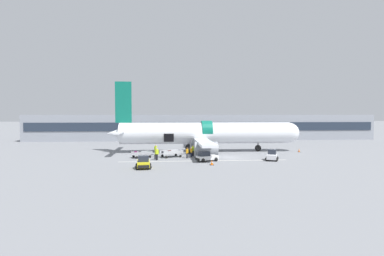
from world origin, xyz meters
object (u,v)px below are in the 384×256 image
(baggage_tug_mid, at_px, (272,156))
(baggage_cart_queued, at_px, (142,154))
(ground_crew_helper, at_px, (193,150))
(baggage_tug_rear, at_px, (206,157))
(ground_crew_supervisor, at_px, (187,153))
(ground_crew_loader_b, at_px, (191,152))
(ground_crew_loader_a, at_px, (157,153))
(suitcase_on_tarmac_upright, at_px, (155,157))
(baggage_tug_lead, at_px, (143,163))
(airplane, at_px, (204,134))
(baggage_cart_loading, at_px, (172,153))
(ground_crew_driver, at_px, (156,150))

(baggage_tug_mid, height_order, baggage_cart_queued, baggage_tug_mid)
(baggage_cart_queued, relative_size, ground_crew_helper, 2.26)
(baggage_tug_rear, height_order, ground_crew_supervisor, ground_crew_supervisor)
(ground_crew_loader_b, relative_size, ground_crew_helper, 0.90)
(ground_crew_loader_a, distance_m, suitcase_on_tarmac_upright, 1.27)
(baggage_tug_lead, xyz_separation_m, baggage_tug_rear, (8.49, 5.03, -0.09))
(airplane, bearing_deg, baggage_cart_loading, -132.95)
(ground_crew_loader_a, bearing_deg, baggage_tug_rear, -13.29)
(ground_crew_driver, xyz_separation_m, suitcase_on_tarmac_upright, (0.11, -4.60, -0.59))
(ground_crew_loader_b, bearing_deg, ground_crew_driver, 153.50)
(baggage_cart_queued, xyz_separation_m, ground_crew_loader_a, (2.36, -2.85, 0.47))
(ground_crew_driver, distance_m, ground_crew_supervisor, 6.39)
(baggage_tug_rear, relative_size, ground_crew_loader_a, 1.85)
(ground_crew_driver, height_order, ground_crew_helper, ground_crew_helper)
(ground_crew_driver, bearing_deg, ground_crew_loader_b, -26.50)
(baggage_cart_queued, xyz_separation_m, ground_crew_driver, (2.01, 2.80, 0.39))
(ground_crew_helper, bearing_deg, ground_crew_supervisor, -114.28)
(baggage_tug_rear, distance_m, baggage_cart_queued, 10.48)
(baggage_tug_lead, height_order, baggage_cart_queued, baggage_tug_lead)
(baggage_cart_loading, bearing_deg, baggage_tug_rear, -43.84)
(baggage_tug_lead, xyz_separation_m, ground_crew_loader_a, (1.40, 6.70, 0.27))
(baggage_cart_loading, bearing_deg, airplane, 47.05)
(airplane, xyz_separation_m, baggage_tug_mid, (8.60, -10.92, -2.56))
(baggage_tug_rear, height_order, ground_crew_loader_a, ground_crew_loader_a)
(baggage_tug_lead, bearing_deg, suitcase_on_tarmac_upright, 81.47)
(airplane, relative_size, ground_crew_loader_a, 18.56)
(ground_crew_helper, bearing_deg, ground_crew_driver, 164.19)
(ground_crew_loader_b, distance_m, ground_crew_helper, 1.17)
(ground_crew_supervisor, bearing_deg, baggage_tug_rear, -51.98)
(airplane, relative_size, ground_crew_supervisor, 20.97)
(airplane, bearing_deg, ground_crew_supervisor, -114.53)
(baggage_tug_lead, bearing_deg, ground_crew_loader_a, 78.17)
(baggage_tug_rear, relative_size, ground_crew_loader_b, 2.23)
(baggage_tug_lead, relative_size, baggage_cart_queued, 0.73)
(airplane, bearing_deg, ground_crew_helper, -114.64)
(suitcase_on_tarmac_upright, bearing_deg, ground_crew_loader_a, -77.18)
(baggage_tug_rear, bearing_deg, ground_crew_helper, 104.47)
(ground_crew_driver, bearing_deg, suitcase_on_tarmac_upright, -88.60)
(ground_crew_loader_b, xyz_separation_m, suitcase_on_tarmac_upright, (-5.54, -1.78, -0.51))
(baggage_tug_rear, distance_m, baggage_cart_loading, 6.74)
(baggage_tug_rear, relative_size, ground_crew_helper, 2.00)
(ground_crew_loader_a, height_order, ground_crew_helper, ground_crew_loader_a)
(airplane, relative_size, ground_crew_helper, 20.02)
(ground_crew_supervisor, bearing_deg, baggage_tug_mid, -14.87)
(ground_crew_loader_a, xyz_separation_m, ground_crew_supervisor, (4.56, 1.56, -0.11))
(baggage_cart_loading, relative_size, ground_crew_loader_b, 2.77)
(ground_crew_loader_a, bearing_deg, baggage_cart_loading, 53.29)
(ground_crew_driver, bearing_deg, baggage_cart_loading, -45.86)
(baggage_cart_queued, height_order, ground_crew_helper, ground_crew_helper)
(baggage_cart_queued, xyz_separation_m, ground_crew_helper, (7.99, 1.10, 0.40))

